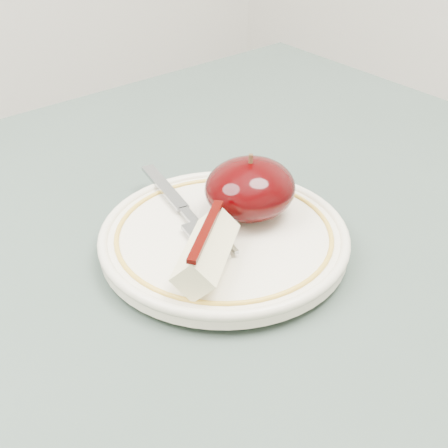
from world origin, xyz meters
TOP-DOWN VIEW (x-y plane):
  - table at (0.00, 0.00)m, footprint 0.90×0.90m
  - plate at (0.01, 0.06)m, footprint 0.22×0.22m
  - apple_half at (0.05, 0.07)m, footprint 0.08×0.08m
  - apple_wedge at (-0.04, 0.03)m, footprint 0.09×0.08m
  - fork at (-0.00, 0.10)m, footprint 0.05×0.17m

SIDE VIEW (x-z plane):
  - table at x=0.00m, z-range 0.29..1.04m
  - plate at x=0.01m, z-range 0.75..0.77m
  - fork at x=0.00m, z-range 0.77..0.78m
  - apple_wedge at x=-0.04m, z-range 0.77..0.81m
  - apple_half at x=0.05m, z-range 0.76..0.82m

